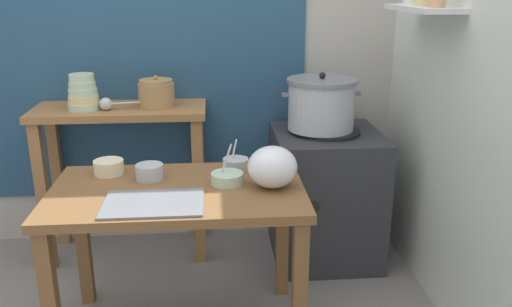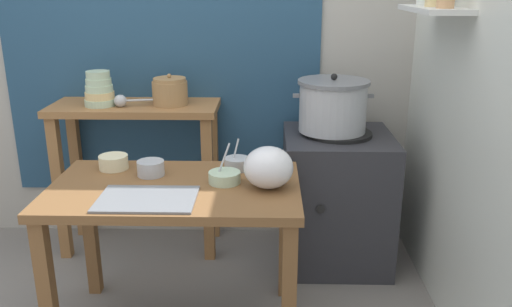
{
  "view_description": "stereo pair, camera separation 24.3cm",
  "coord_description": "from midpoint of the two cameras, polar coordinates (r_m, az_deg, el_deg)",
  "views": [
    {
      "loc": [
        0.25,
        -2.13,
        1.57
      ],
      "look_at": [
        0.44,
        0.18,
        0.82
      ],
      "focal_mm": 37.23,
      "sensor_mm": 36.0,
      "label": 1
    },
    {
      "loc": [
        0.49,
        -2.14,
        1.57
      ],
      "look_at": [
        0.44,
        0.18,
        0.82
      ],
      "focal_mm": 37.23,
      "sensor_mm": 36.0,
      "label": 2
    }
  ],
  "objects": [
    {
      "name": "prep_bowl_4",
      "position": [
        2.53,
        -1.54,
        -0.96
      ],
      "size": [
        0.12,
        0.12,
        0.05
      ],
      "color": "#E5C684",
      "rests_on": "prep_table"
    },
    {
      "name": "prep_bowl_0",
      "position": [
        2.58,
        -18.18,
        -1.39
      ],
      "size": [
        0.14,
        0.14,
        0.07
      ],
      "color": "beige",
      "rests_on": "prep_table"
    },
    {
      "name": "steamer_pot",
      "position": [
        2.96,
        4.71,
        5.31
      ],
      "size": [
        0.44,
        0.39,
        0.32
      ],
      "color": "#B7BABF",
      "rests_on": "stove_block"
    },
    {
      "name": "prep_table",
      "position": [
        2.38,
        -11.26,
        -6.2
      ],
      "size": [
        1.1,
        0.66,
        0.72
      ],
      "color": "brown",
      "rests_on": "ground"
    },
    {
      "name": "back_shelf_table",
      "position": [
        3.16,
        -16.31,
        0.86
      ],
      "size": [
        0.96,
        0.4,
        0.9
      ],
      "color": "#9E6B3D",
      "rests_on": "ground"
    },
    {
      "name": "prep_bowl_1",
      "position": [
        2.35,
        -6.09,
        -2.65
      ],
      "size": [
        0.14,
        0.14,
        0.17
      ],
      "color": "#B7D1AD",
      "rests_on": "prep_table"
    },
    {
      "name": "stove_block",
      "position": [
        3.12,
        5.24,
        -4.5
      ],
      "size": [
        0.6,
        0.61,
        0.78
      ],
      "color": "#2D2D33",
      "rests_on": "ground"
    },
    {
      "name": "ladle",
      "position": [
        3.05,
        -17.89,
        5.06
      ],
      "size": [
        0.26,
        0.08,
        0.07
      ],
      "color": "#B7BABF",
      "rests_on": "back_shelf_table"
    },
    {
      "name": "wall_right",
      "position": [
        2.57,
        19.34,
        10.94
      ],
      "size": [
        0.3,
        3.2,
        2.6
      ],
      "color": "silver",
      "rests_on": "ground"
    },
    {
      "name": "serving_tray",
      "position": [
        2.2,
        -14.17,
        -5.28
      ],
      "size": [
        0.4,
        0.28,
        0.01
      ],
      "primitive_type": "cube",
      "color": "slate",
      "rests_on": "prep_table"
    },
    {
      "name": "wall_back",
      "position": [
        3.25,
        -9.99,
        13.0
      ],
      "size": [
        4.4,
        0.12,
        2.6
      ],
      "color": "#B2ADA3",
      "rests_on": "ground"
    },
    {
      "name": "prep_bowl_2",
      "position": [
        2.51,
        -4.97,
        -1.15
      ],
      "size": [
        0.12,
        0.12,
        0.15
      ],
      "color": "#B7BABF",
      "rests_on": "prep_table"
    },
    {
      "name": "bowl_stack_enamel",
      "position": [
        3.1,
        -20.27,
        6.02
      ],
      "size": [
        0.17,
        0.17,
        0.2
      ],
      "color": "#B7D1AD",
      "rests_on": "back_shelf_table"
    },
    {
      "name": "prep_bowl_3",
      "position": [
        2.46,
        -14.17,
        -1.92
      ],
      "size": [
        0.12,
        0.12,
        0.07
      ],
      "color": "#B7BABF",
      "rests_on": "prep_table"
    },
    {
      "name": "clay_pot",
      "position": [
        3.05,
        -12.92,
        6.29
      ],
      "size": [
        0.2,
        0.2,
        0.18
      ],
      "color": "#A37A4C",
      "rests_on": "back_shelf_table"
    },
    {
      "name": "plastic_bag",
      "position": [
        2.28,
        -1.27,
        -1.51
      ],
      "size": [
        0.22,
        0.21,
        0.18
      ],
      "primitive_type": "ellipsoid",
      "color": "white",
      "rests_on": "prep_table"
    }
  ]
}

